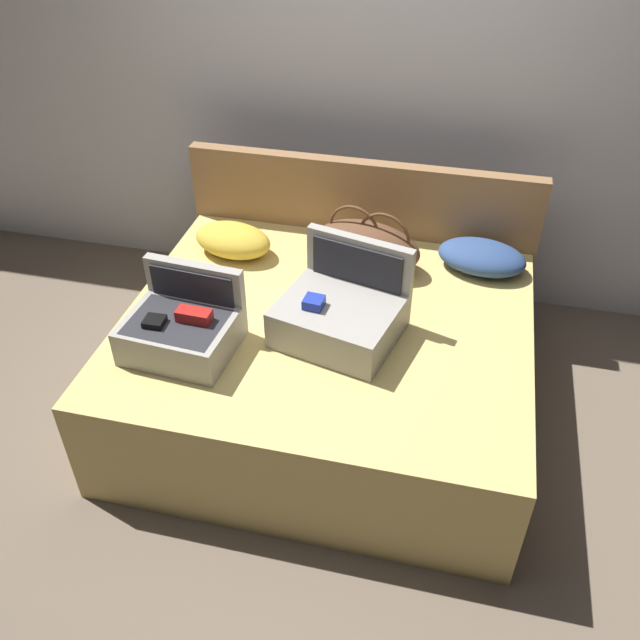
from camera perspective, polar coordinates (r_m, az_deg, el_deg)
ground_plane at (r=3.31m, az=-1.14°, el=-12.05°), size 12.00×12.00×0.00m
back_wall at (r=3.94m, az=4.91°, el=19.60°), size 8.00×0.10×2.60m
bed at (r=3.38m, az=0.48°, el=-3.87°), size 1.90×1.64×0.57m
headboard at (r=3.93m, az=3.34°, el=6.60°), size 1.94×0.08×0.99m
hard_case_large at (r=3.05m, az=1.73°, el=0.57°), size 0.61×0.56×0.41m
hard_case_medium at (r=3.04m, az=-11.50°, el=-0.67°), size 0.49×0.43×0.34m
duffel_bag at (r=3.53m, az=4.07°, el=6.34°), size 0.61×0.41×0.32m
pillow_near_headboard at (r=3.67m, az=-7.32°, el=6.67°), size 0.47×0.35×0.16m
pillow_center_head at (r=3.61m, az=13.41°, el=5.16°), size 0.50×0.37×0.14m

